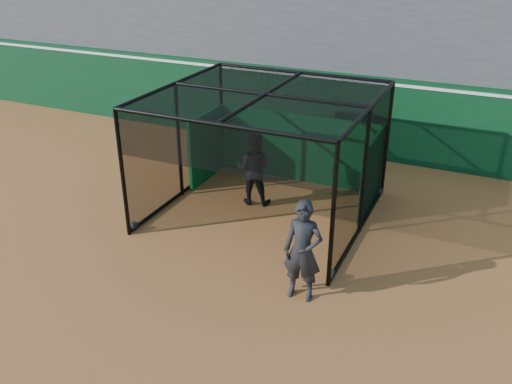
% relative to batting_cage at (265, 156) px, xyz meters
% --- Properties ---
extents(ground, '(120.00, 120.00, 0.00)m').
position_rel_batting_cage_xyz_m(ground, '(-0.33, -3.72, -1.49)').
color(ground, brown).
rests_on(ground, ground).
extents(outfield_wall, '(50.00, 0.50, 2.50)m').
position_rel_batting_cage_xyz_m(outfield_wall, '(-0.33, 4.78, -0.20)').
color(outfield_wall, '#093519').
rests_on(outfield_wall, ground).
extents(batting_cage, '(4.86, 4.70, 2.98)m').
position_rel_batting_cage_xyz_m(batting_cage, '(0.00, 0.00, 0.00)').
color(batting_cage, black).
rests_on(batting_cage, ground).
extents(batter, '(1.05, 0.90, 1.87)m').
position_rel_batting_cage_xyz_m(batter, '(-0.49, 0.37, -0.55)').
color(batter, black).
rests_on(batter, ground).
extents(on_deck_player, '(0.75, 0.51, 2.00)m').
position_rel_batting_cage_xyz_m(on_deck_player, '(2.02, -2.88, -0.49)').
color(on_deck_player, black).
rests_on(on_deck_player, ground).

